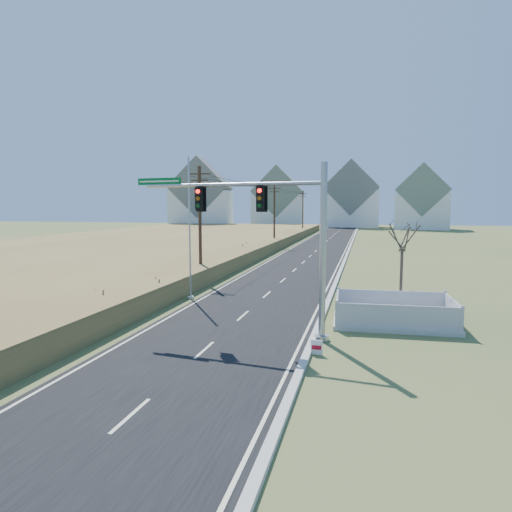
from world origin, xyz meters
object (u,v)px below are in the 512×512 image
at_px(open_sign, 317,347).
at_px(fence_enclosure, 393,318).
at_px(bare_tree, 403,235).
at_px(traffic_signal_mast, 281,233).
at_px(flagpole, 190,243).

bearing_deg(open_sign, fence_enclosure, 62.95).
xyz_separation_m(fence_enclosure, bare_tree, (0.52, 2.75, 4.05)).
bearing_deg(bare_tree, fence_enclosure, -100.65).
height_order(open_sign, bare_tree, bare_tree).
height_order(traffic_signal_mast, flagpole, flagpole).
distance_m(traffic_signal_mast, flagpole, 9.90).
relative_size(fence_enclosure, open_sign, 10.37).
relative_size(open_sign, bare_tree, 0.11).
height_order(traffic_signal_mast, open_sign, traffic_signal_mast).
bearing_deg(flagpole, traffic_signal_mast, -43.84).
distance_m(fence_enclosure, flagpole, 13.09).
distance_m(traffic_signal_mast, fence_enclosure, 7.64).
bearing_deg(open_sign, traffic_signal_mast, 131.21).
bearing_deg(traffic_signal_mast, flagpole, 143.90).
bearing_deg(fence_enclosure, flagpole, 162.46).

